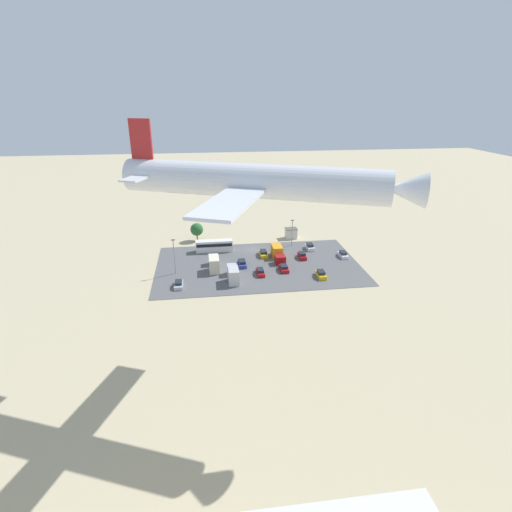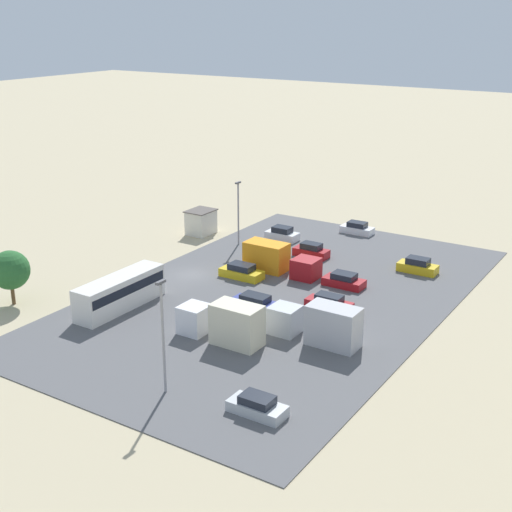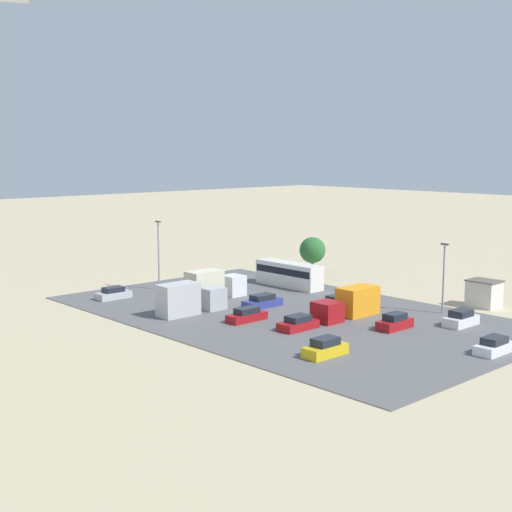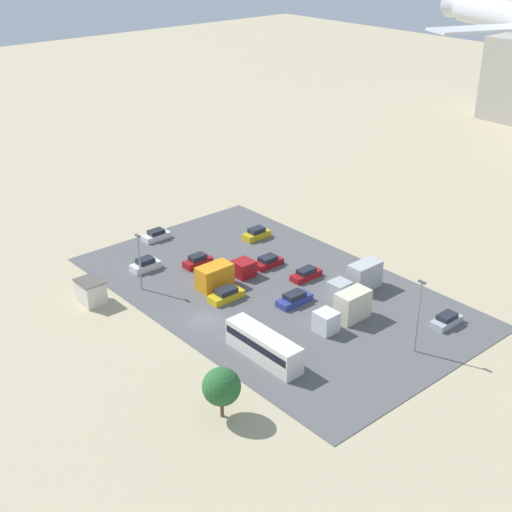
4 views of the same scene
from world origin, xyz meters
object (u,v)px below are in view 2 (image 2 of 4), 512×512
object	(u,v)px
parked_truck_1	(319,324)
bus	(120,291)
parked_car_2	(329,303)
parked_car_3	(311,251)
parked_car_5	(418,266)
parked_car_0	(242,272)
parked_truck_0	(277,260)
parked_car_6	(257,406)
parked_car_4	(344,281)
parked_truck_2	(225,323)
parked_car_1	(282,234)
parked_car_7	(255,303)
parked_car_8	(357,229)
shed_building	(201,222)

from	to	relation	value
parked_truck_1	bus	bearing A→B (deg)	100.82
parked_car_2	parked_truck_1	size ratio (longest dim) A/B	0.55
parked_car_3	parked_car_5	distance (m)	12.22
bus	parked_car_0	world-z (taller)	bus
parked_car_3	parked_truck_0	world-z (taller)	parked_truck_0
parked_car_0	parked_car_3	bearing A→B (deg)	-16.50
parked_car_6	parked_truck_1	bearing A→B (deg)	7.93
parked_car_4	parked_truck_2	world-z (taller)	parked_truck_2
parked_car_1	parked_truck_0	distance (m)	11.53
parked_car_3	parked_car_6	xyz separation A→B (m)	(31.72, 12.87, -0.08)
bus	parked_car_7	bearing A→B (deg)	31.20
parked_car_1	parked_car_7	distance (m)	21.88
parked_car_6	parked_car_8	xyz separation A→B (m)	(-42.80, -12.28, 0.03)
parked_car_7	parked_car_4	bearing A→B (deg)	155.95
parked_car_4	parked_car_7	distance (m)	10.84
parked_car_2	parked_car_8	xyz separation A→B (m)	(-23.53, -8.05, 0.02)
parked_truck_2	bus	bearing A→B (deg)	87.70
parked_car_2	parked_car_4	world-z (taller)	parked_car_2
bus	parked_car_4	xyz separation A→B (m)	(-16.51, 15.34, -1.11)
parked_car_6	parked_truck_2	distance (m)	12.00
parked_car_3	shed_building	bearing A→B (deg)	88.25
parked_car_1	parked_car_2	distance (m)	21.85
bus	parked_truck_2	size ratio (longest dim) A/B	1.29
parked_car_1	parked_car_3	size ratio (longest dim) A/B	0.99
parked_truck_0	parked_truck_1	distance (m)	17.39
parked_car_4	parked_car_8	distance (m)	18.69
parked_car_6	parked_car_7	distance (m)	18.42
parked_car_3	parked_truck_0	xyz separation A→B (m)	(6.45, -0.66, 0.73)
parked_car_8	parked_car_1	bearing A→B (deg)	-42.07
parked_car_6	parked_car_7	size ratio (longest dim) A/B	0.88
shed_building	bus	world-z (taller)	bus
parked_truck_0	parked_car_0	bearing A→B (deg)	-33.18
parked_car_2	parked_truck_0	world-z (taller)	parked_truck_0
parked_car_4	parked_truck_2	xyz separation A→B (m)	(17.01, -2.95, 1.04)
parked_car_0	parked_car_1	world-z (taller)	parked_car_1
parked_car_2	parked_car_6	bearing A→B (deg)	-167.63
bus	parked_truck_0	xyz separation A→B (m)	(-16.45, 7.44, -0.30)
parked_car_7	parked_truck_0	size ratio (longest dim) A/B	0.56
shed_building	parked_truck_0	bearing A→B (deg)	65.75
parked_car_1	parked_truck_2	distance (m)	29.04
parked_car_7	parked_truck_1	bearing A→B (deg)	70.53
parked_car_6	parked_car_8	size ratio (longest dim) A/B	1.02
parked_car_6	parked_truck_0	world-z (taller)	parked_truck_0
parked_car_8	parked_truck_2	size ratio (longest dim) A/B	0.53
parked_car_7	parked_truck_2	distance (m)	7.34
shed_building	parked_car_1	distance (m)	10.55
parked_car_8	parked_car_7	bearing A→B (deg)	4.66
shed_building	parked_car_2	size ratio (longest dim) A/B	0.79
parked_car_6	parked_car_7	bearing A→B (deg)	33.06
parked_truck_2	parked_car_7	bearing A→B (deg)	11.70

